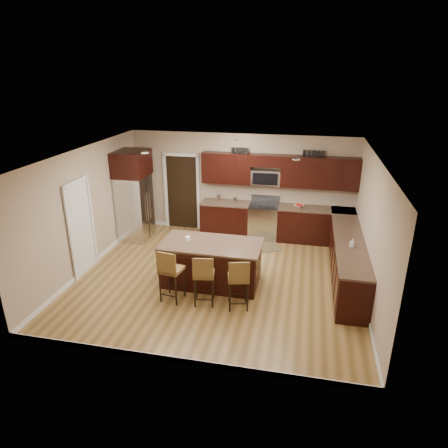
% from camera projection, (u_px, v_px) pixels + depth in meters
% --- Properties ---
extents(floor, '(6.00, 6.00, 0.00)m').
position_uv_depth(floor, '(218.00, 278.00, 8.68)').
color(floor, olive).
rests_on(floor, ground).
extents(ceiling, '(6.00, 6.00, 0.00)m').
position_uv_depth(ceiling, '(218.00, 155.00, 7.70)').
color(ceiling, silver).
rests_on(ceiling, wall_back).
extents(wall_back, '(6.00, 0.00, 6.00)m').
position_uv_depth(wall_back, '(241.00, 184.00, 10.69)').
color(wall_back, tan).
rests_on(wall_back, floor).
extents(wall_left, '(0.00, 5.50, 5.50)m').
position_uv_depth(wall_left, '(85.00, 210.00, 8.77)').
color(wall_left, tan).
rests_on(wall_left, floor).
extents(wall_right, '(0.00, 5.50, 5.50)m').
position_uv_depth(wall_right, '(371.00, 232.00, 7.61)').
color(wall_right, tan).
rests_on(wall_right, floor).
extents(base_cabinets, '(4.02, 3.96, 0.92)m').
position_uv_depth(base_cabinets, '(310.00, 240.00, 9.46)').
color(base_cabinets, black).
rests_on(base_cabinets, floor).
extents(upper_cabinets, '(4.00, 0.33, 0.80)m').
position_uv_depth(upper_cabinets, '(280.00, 170.00, 10.16)').
color(upper_cabinets, black).
rests_on(upper_cabinets, wall_back).
extents(range, '(0.76, 0.64, 1.11)m').
position_uv_depth(range, '(264.00, 221.00, 10.61)').
color(range, silver).
rests_on(range, floor).
extents(microwave, '(0.76, 0.31, 0.40)m').
position_uv_depth(microwave, '(266.00, 177.00, 10.33)').
color(microwave, silver).
rests_on(microwave, upper_cabinets).
extents(doorway, '(0.85, 0.03, 2.06)m').
position_uv_depth(doorway, '(182.00, 192.00, 11.12)').
color(doorway, black).
rests_on(doorway, floor).
extents(pantry_door, '(0.03, 0.80, 2.04)m').
position_uv_depth(pantry_door, '(81.00, 229.00, 8.61)').
color(pantry_door, white).
rests_on(pantry_door, floor).
extents(letter_decor, '(2.20, 0.03, 0.15)m').
position_uv_depth(letter_decor, '(276.00, 152.00, 10.03)').
color(letter_decor, black).
rests_on(letter_decor, upper_cabinets).
extents(island, '(2.07, 1.10, 0.92)m').
position_uv_depth(island, '(212.00, 265.00, 8.34)').
color(island, black).
rests_on(island, floor).
extents(stool_left, '(0.47, 0.47, 1.08)m').
position_uv_depth(stool_left, '(170.00, 270.00, 7.60)').
color(stool_left, olive).
rests_on(stool_left, floor).
extents(stool_mid, '(0.45, 0.45, 1.04)m').
position_uv_depth(stool_mid, '(204.00, 275.00, 7.48)').
color(stool_mid, olive).
rests_on(stool_mid, floor).
extents(stool_right, '(0.46, 0.46, 1.03)m').
position_uv_depth(stool_right, '(239.00, 278.00, 7.36)').
color(stool_right, olive).
rests_on(stool_right, floor).
extents(refrigerator, '(0.79, 0.92, 2.35)m').
position_uv_depth(refrigerator, '(134.00, 195.00, 10.30)').
color(refrigerator, silver).
rests_on(refrigerator, floor).
extents(floor_mat, '(1.00, 0.85, 0.01)m').
position_uv_depth(floor_mat, '(264.00, 248.00, 10.14)').
color(floor_mat, brown).
rests_on(floor_mat, floor).
extents(fruit_bowl, '(0.32, 0.32, 0.06)m').
position_uv_depth(fruit_bowl, '(299.00, 206.00, 10.26)').
color(fruit_bowl, silver).
rests_on(fruit_bowl, base_cabinets).
extents(soap_bottle, '(0.08, 0.08, 0.17)m').
position_uv_depth(soap_bottle, '(352.00, 243.00, 7.96)').
color(soap_bottle, '#B2B2B2').
rests_on(soap_bottle, base_cabinets).
extents(canister_tall, '(0.12, 0.12, 0.20)m').
position_uv_depth(canister_tall, '(219.00, 198.00, 10.65)').
color(canister_tall, silver).
rests_on(canister_tall, base_cabinets).
extents(canister_short, '(0.11, 0.11, 0.15)m').
position_uv_depth(canister_short, '(235.00, 200.00, 10.57)').
color(canister_short, silver).
rests_on(canister_short, base_cabinets).
extents(island_jar, '(0.10, 0.10, 0.10)m').
position_uv_depth(island_jar, '(188.00, 239.00, 8.24)').
color(island_jar, white).
rests_on(island_jar, island).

